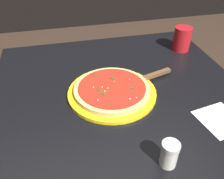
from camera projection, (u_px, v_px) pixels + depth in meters
restaurant_table at (118, 118)px, 0.97m from camera, size 0.86×0.91×0.76m
serving_plate at (112, 93)px, 0.85m from camera, size 0.31×0.31×0.01m
pizza at (112, 89)px, 0.84m from camera, size 0.27×0.27×0.02m
pizza_server at (148, 78)px, 0.91m from camera, size 0.11×0.22×0.01m
cup_tall_drink at (182, 39)px, 1.10m from camera, size 0.08×0.08×0.11m
napkin_folded_right at (220, 120)px, 0.75m from camera, size 0.15×0.15×0.00m
parmesan_shaker at (169, 154)px, 0.60m from camera, size 0.05×0.05×0.07m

